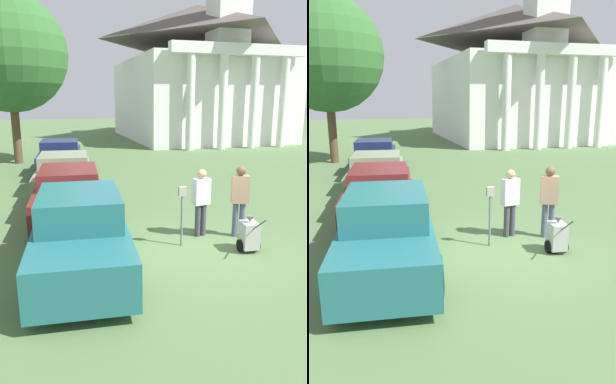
# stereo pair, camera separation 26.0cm
# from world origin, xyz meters

# --- Properties ---
(ground_plane) EXTENTS (120.00, 120.00, 0.00)m
(ground_plane) POSITION_xyz_m (0.00, 0.00, 0.00)
(ground_plane) COLOR #517042
(parked_car_teal) EXTENTS (2.21, 4.95, 1.62)m
(parked_car_teal) POSITION_xyz_m (-2.58, -0.13, 0.75)
(parked_car_teal) COLOR #23666B
(parked_car_teal) RESTS_ON ground_plane
(parked_car_maroon) EXTENTS (2.29, 5.31, 1.42)m
(parked_car_maroon) POSITION_xyz_m (-2.58, 3.68, 0.67)
(parked_car_maroon) COLOR maroon
(parked_car_maroon) RESTS_ON ground_plane
(parked_car_sage) EXTENTS (2.37, 5.08, 1.42)m
(parked_car_sage) POSITION_xyz_m (-2.58, 6.67, 0.66)
(parked_car_sage) COLOR gray
(parked_car_sage) RESTS_ON ground_plane
(parked_car_navy) EXTENTS (2.27, 4.80, 1.55)m
(parked_car_navy) POSITION_xyz_m (-2.58, 10.31, 0.73)
(parked_car_navy) COLOR #19234C
(parked_car_navy) RESTS_ON ground_plane
(parking_meter) EXTENTS (0.18, 0.09, 1.43)m
(parking_meter) POSITION_xyz_m (-0.21, 0.35, 0.99)
(parking_meter) COLOR slate
(parking_meter) RESTS_ON ground_plane
(person_worker) EXTENTS (0.45, 0.29, 1.71)m
(person_worker) POSITION_xyz_m (0.48, 0.85, 0.97)
(person_worker) COLOR #3F3F47
(person_worker) RESTS_ON ground_plane
(person_supervisor) EXTENTS (0.47, 0.36, 1.80)m
(person_supervisor) POSITION_xyz_m (1.38, 0.55, 1.04)
(person_supervisor) COLOR #515670
(person_supervisor) RESTS_ON ground_plane
(equipment_cart) EXTENTS (0.49, 1.00, 1.00)m
(equipment_cart) POSITION_xyz_m (1.15, -0.37, 0.39)
(equipment_cart) COLOR #B2B2AD
(equipment_cart) RESTS_ON ground_plane
(church) EXTENTS (11.92, 15.76, 21.55)m
(church) POSITION_xyz_m (9.61, 23.78, 5.71)
(church) COLOR white
(church) RESTS_ON ground_plane
(shade_tree) EXTENTS (5.86, 5.86, 8.53)m
(shade_tree) POSITION_xyz_m (-4.67, 13.81, 5.59)
(shade_tree) COLOR brown
(shade_tree) RESTS_ON ground_plane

